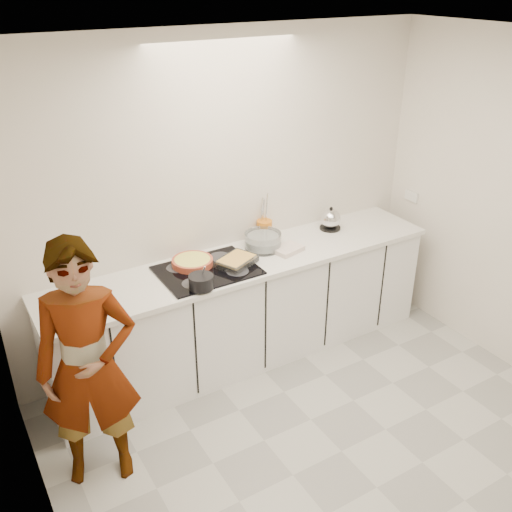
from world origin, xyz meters
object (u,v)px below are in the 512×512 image
tart_dish (192,262)px  saucepan (201,282)px  hob (207,270)px  cook (88,367)px  utensil_crock (264,230)px  baking_dish (237,261)px  mixing_bowl (263,242)px  kettle (330,220)px

tart_dish → saucepan: bearing=-105.4°
hob → cook: (-1.08, -0.58, -0.09)m
hob → utensil_crock: bearing=22.3°
tart_dish → baking_dish: bearing=-29.5°
hob → cook: size_ratio=0.44×
hob → utensil_crock: size_ratio=4.46×
saucepan → utensil_crock: bearing=31.1°
baking_dish → mixing_bowl: (0.33, 0.16, 0.02)m
baking_dish → cook: size_ratio=0.22×
saucepan → utensil_crock: (0.83, 0.50, 0.02)m
hob → mixing_bowl: size_ratio=1.93×
baking_dish → tart_dish: bearing=150.5°
saucepan → mixing_bowl: saucepan is taller
saucepan → kettle: (1.43, 0.37, 0.02)m
tart_dish → mixing_bowl: bearing=-0.7°
baking_dish → cook: 1.42m
cook → hob: bearing=46.1°
baking_dish → hob: bearing=169.1°
tart_dish → saucepan: 0.36m
baking_dish → kettle: kettle is taller
hob → saucepan: size_ratio=3.64×
saucepan → cook: cook is taller
mixing_bowl → baking_dish: bearing=-154.7°
baking_dish → mixing_bowl: 0.37m
baking_dish → kettle: 1.06m
hob → kettle: kettle is taller
baking_dish → cook: bearing=-157.9°
hob → utensil_crock: (0.67, 0.28, 0.07)m
cook → baking_dish: bearing=40.2°
mixing_bowl → kettle: 0.71m
tart_dish → cook: bearing=-145.6°
tart_dish → cook: 1.24m
saucepan → utensil_crock: 0.97m
mixing_bowl → cook: cook is taller
cook → utensil_crock: bearing=44.0°
tart_dish → cook: cook is taller
hob → kettle: (1.27, 0.15, 0.08)m
hob → saucepan: (-0.16, -0.23, 0.06)m
utensil_crock → hob: bearing=-157.7°
utensil_crock → baking_dish: bearing=-144.4°
tart_dish → kettle: 1.33m
mixing_bowl → cook: size_ratio=0.23×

